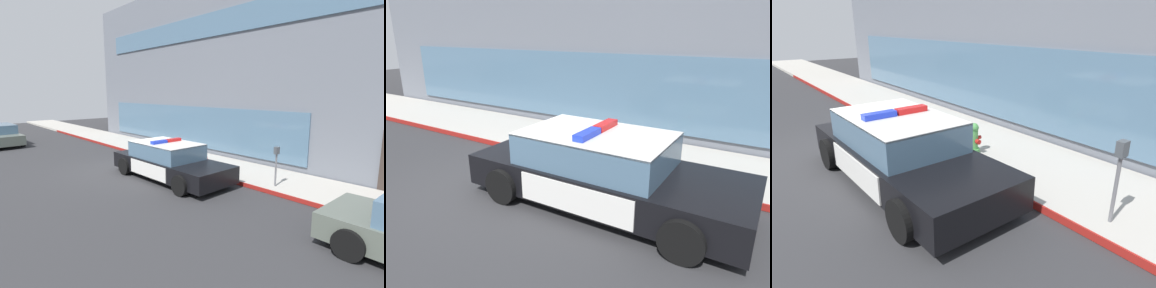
# 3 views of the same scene
# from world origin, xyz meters

# --- Properties ---
(ground) EXTENTS (48.00, 48.00, 0.00)m
(ground) POSITION_xyz_m (0.00, 0.00, 0.00)
(ground) COLOR #303033
(sidewalk) EXTENTS (48.00, 2.62, 0.15)m
(sidewalk) POSITION_xyz_m (0.00, 3.38, 0.07)
(sidewalk) COLOR #B2ADA3
(sidewalk) RESTS_ON ground
(curb_red_paint) EXTENTS (28.80, 0.04, 0.14)m
(curb_red_paint) POSITION_xyz_m (0.00, 2.06, 0.08)
(curb_red_paint) COLOR maroon
(curb_red_paint) RESTS_ON ground
(storefront_building) EXTENTS (24.24, 9.26, 8.92)m
(storefront_building) POSITION_xyz_m (1.52, 9.32, 4.46)
(storefront_building) COLOR slate
(storefront_building) RESTS_ON ground
(police_cruiser) EXTENTS (5.15, 2.20, 1.49)m
(police_cruiser) POSITION_xyz_m (2.37, 0.74, 0.68)
(police_cruiser) COLOR black
(police_cruiser) RESTS_ON ground
(fire_hydrant) EXTENTS (0.34, 0.39, 0.73)m
(fire_hydrant) POSITION_xyz_m (2.26, 2.69, 0.50)
(fire_hydrant) COLOR #4C994C
(fire_hydrant) RESTS_ON sidewalk
(parking_meter) EXTENTS (0.12, 0.18, 1.34)m
(parking_meter) POSITION_xyz_m (5.87, 2.52, 1.08)
(parking_meter) COLOR slate
(parking_meter) RESTS_ON sidewalk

